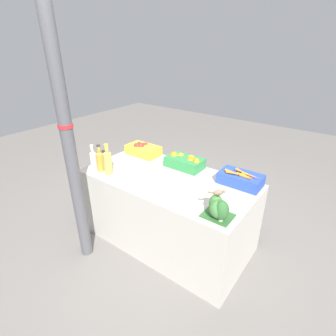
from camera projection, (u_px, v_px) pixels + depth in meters
name	position (u px, v px, depth m)	size (l,w,h in m)	color
ground_plane	(168.00, 238.00, 2.82)	(10.00, 10.00, 0.00)	slate
market_table	(168.00, 210.00, 2.66)	(1.64, 0.84, 0.74)	#B7B2A8
support_pole	(68.00, 140.00, 2.12)	(0.12, 0.12, 2.38)	#4C4C51
apple_crate	(143.00, 149.00, 2.98)	(0.38, 0.22, 0.14)	gold
orange_crate	(185.00, 162.00, 2.68)	(0.38, 0.22, 0.14)	#2D8442
carrot_crate	(241.00, 179.00, 2.35)	(0.38, 0.22, 0.14)	#2847B7
broccoli_pile	(219.00, 208.00, 1.88)	(0.22, 0.19, 0.18)	#2D602D
juice_bottle_cloudy	(93.00, 159.00, 2.64)	(0.06, 0.06, 0.25)	beige
juice_bottle_amber	(100.00, 160.00, 2.58)	(0.07, 0.07, 0.27)	gold
juice_bottle_golden	(108.00, 162.00, 2.51)	(0.08, 0.08, 0.31)	gold
sparrow_bird	(219.00, 193.00, 1.85)	(0.11, 0.10, 0.05)	#4C3D2D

